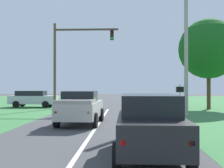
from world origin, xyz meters
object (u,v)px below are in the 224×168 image
traffic_light (70,54)px  crossing_suv_far (33,98)px  oak_tree_right (209,49)px  utility_pole_right (186,44)px  pickup_truck_lead (80,107)px  keep_moving_sign (180,96)px  red_suv_near (149,124)px

traffic_light → crossing_suv_far: bearing=151.0°
oak_tree_right → utility_pole_right: size_ratio=0.82×
pickup_truck_lead → utility_pole_right: bearing=34.1°
traffic_light → keep_moving_sign: 12.03m
crossing_suv_far → utility_pole_right: utility_pole_right is taller
red_suv_near → keep_moving_sign: keep_moving_sign is taller
keep_moving_sign → oak_tree_right: oak_tree_right is taller
keep_moving_sign → utility_pole_right: utility_pole_right is taller
crossing_suv_far → utility_pole_right: 16.70m
red_suv_near → oak_tree_right: oak_tree_right is taller
pickup_truck_lead → traffic_light: traffic_light is taller
red_suv_near → pickup_truck_lead: 8.05m
red_suv_near → crossing_suv_far: bearing=116.6°
keep_moving_sign → oak_tree_right: (4.18, 7.79, 4.19)m
traffic_light → crossing_suv_far: 6.53m
keep_moving_sign → crossing_suv_far: bearing=143.9°
pickup_truck_lead → traffic_light: (-2.58, 10.59, 4.24)m
oak_tree_right → utility_pole_right: (-3.47, -6.43, -0.47)m
utility_pole_right → keep_moving_sign: bearing=-117.6°
red_suv_near → utility_pole_right: 13.32m
crossing_suv_far → utility_pole_right: bearing=-30.7°
red_suv_near → keep_moving_sign: size_ratio=1.98×
red_suv_near → keep_moving_sign: (3.00, 10.72, 0.47)m
traffic_light → keep_moving_sign: bearing=-39.1°
keep_moving_sign → crossing_suv_far: 16.30m
keep_moving_sign → crossing_suv_far: (-13.17, 9.59, -0.59)m
red_suv_near → oak_tree_right: size_ratio=0.54×
pickup_truck_lead → crossing_suv_far: size_ratio=1.02×
red_suv_near → crossing_suv_far: 22.71m
traffic_light → crossing_suv_far: traffic_light is taller
crossing_suv_far → pickup_truck_lead: bearing=-62.1°
red_suv_near → traffic_light: 19.33m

